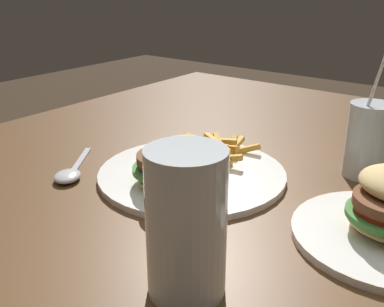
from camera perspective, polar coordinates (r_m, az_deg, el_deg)
name	(u,v)px	position (r m, az deg, el deg)	size (l,w,h in m)	color
dining_table	(250,235)	(0.80, 7.34, -10.28)	(1.22, 1.15, 0.71)	brown
meal_plate_near	(186,167)	(0.70, -0.78, -1.76)	(0.30, 0.30, 0.09)	white
beer_glass	(186,227)	(0.44, -0.73, -9.35)	(0.08, 0.08, 0.15)	silver
juice_glass	(368,144)	(0.76, 21.41, 1.17)	(0.07, 0.07, 0.21)	silver
spoon	(69,174)	(0.74, -15.37, -2.58)	(0.15, 0.12, 0.01)	silver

